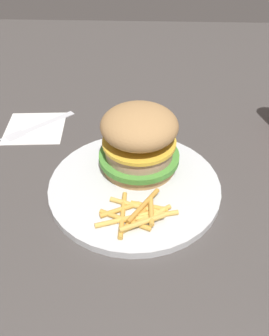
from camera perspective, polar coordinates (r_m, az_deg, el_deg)
ground_plane at (r=0.57m, az=0.63°, el=-2.25°), size 1.60×1.60×0.00m
plate at (r=0.55m, az=0.00°, el=-2.88°), size 0.26×0.26×0.01m
sandwich at (r=0.55m, az=0.91°, el=4.59°), size 0.13×0.13×0.10m
fries_pile at (r=0.49m, az=0.30°, el=-7.40°), size 0.09×0.12×0.01m
napkin at (r=0.71m, az=-15.70°, el=6.24°), size 0.12×0.12×0.00m
fork at (r=0.71m, az=-15.84°, el=6.36°), size 0.13×0.14×0.00m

